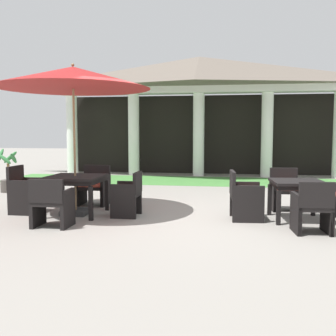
{
  "coord_description": "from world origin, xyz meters",
  "views": [
    {
      "loc": [
        1.13,
        -7.03,
        1.59
      ],
      "look_at": [
        -0.14,
        1.02,
        0.85
      ],
      "focal_mm": 42.11,
      "sensor_mm": 36.0,
      "label": 1
    }
  ],
  "objects_px": {
    "patio_umbrella_near_foreground": "(73,79)",
    "patio_chair_near_foreground_north": "(94,187)",
    "patio_chair_near_foreground_south": "(52,203)",
    "potted_palm_left_edge": "(8,179)",
    "patio_chair_near_foreground_east": "(128,195)",
    "patio_chair_mid_left_west": "(244,197)",
    "patio_chair_mid_left_north": "(285,191)",
    "patio_table_near_foreground": "(75,181)",
    "patio_table_mid_left": "(297,186)",
    "patio_chair_near_foreground_west": "(25,191)",
    "patio_chair_mid_left_south": "(312,208)"
  },
  "relations": [
    {
      "from": "patio_chair_near_foreground_north",
      "to": "patio_chair_mid_left_south",
      "type": "relative_size",
      "value": 1.02
    },
    {
      "from": "patio_chair_mid_left_south",
      "to": "patio_chair_near_foreground_east",
      "type": "bearing_deg",
      "value": 161.13
    },
    {
      "from": "patio_chair_near_foreground_south",
      "to": "patio_chair_mid_left_south",
      "type": "bearing_deg",
      "value": 3.27
    },
    {
      "from": "patio_chair_near_foreground_east",
      "to": "patio_chair_mid_left_south",
      "type": "bearing_deg",
      "value": -104.17
    },
    {
      "from": "patio_chair_mid_left_south",
      "to": "patio_chair_mid_left_west",
      "type": "bearing_deg",
      "value": 135.18
    },
    {
      "from": "patio_table_near_foreground",
      "to": "potted_palm_left_edge",
      "type": "xyz_separation_m",
      "value": [
        -2.9,
        2.48,
        -0.31
      ]
    },
    {
      "from": "patio_chair_near_foreground_south",
      "to": "patio_chair_near_foreground_east",
      "type": "distance_m",
      "value": 1.48
    },
    {
      "from": "patio_chair_near_foreground_south",
      "to": "patio_chair_near_foreground_east",
      "type": "height_order",
      "value": "patio_chair_near_foreground_east"
    },
    {
      "from": "patio_umbrella_near_foreground",
      "to": "patio_chair_near_foreground_north",
      "type": "bearing_deg",
      "value": 90.14
    },
    {
      "from": "patio_chair_near_foreground_north",
      "to": "patio_table_mid_left",
      "type": "bearing_deg",
      "value": 167.52
    },
    {
      "from": "patio_chair_near_foreground_east",
      "to": "patio_chair_near_foreground_north",
      "type": "height_order",
      "value": "patio_chair_near_foreground_north"
    },
    {
      "from": "patio_chair_near_foreground_south",
      "to": "patio_chair_mid_left_south",
      "type": "relative_size",
      "value": 0.99
    },
    {
      "from": "patio_chair_near_foreground_east",
      "to": "potted_palm_left_edge",
      "type": "xyz_separation_m",
      "value": [
        -3.95,
        2.48,
        -0.05
      ]
    },
    {
      "from": "patio_chair_near_foreground_west",
      "to": "patio_chair_near_foreground_south",
      "type": "bearing_deg",
      "value": 45.11
    },
    {
      "from": "patio_chair_near_foreground_north",
      "to": "patio_chair_near_foreground_south",
      "type": "bearing_deg",
      "value": 90.0
    },
    {
      "from": "patio_chair_mid_left_north",
      "to": "patio_chair_mid_left_west",
      "type": "distance_m",
      "value": 1.34
    },
    {
      "from": "patio_umbrella_near_foreground",
      "to": "patio_chair_near_foreground_south",
      "type": "bearing_deg",
      "value": -89.86
    },
    {
      "from": "patio_chair_near_foreground_west",
      "to": "patio_chair_mid_left_north",
      "type": "bearing_deg",
      "value": 101.79
    },
    {
      "from": "patio_chair_mid_left_west",
      "to": "potted_palm_left_edge",
      "type": "distance_m",
      "value": 6.58
    },
    {
      "from": "patio_chair_mid_left_north",
      "to": "potted_palm_left_edge",
      "type": "distance_m",
      "value": 7.12
    },
    {
      "from": "patio_chair_mid_left_south",
      "to": "patio_chair_mid_left_north",
      "type": "bearing_deg",
      "value": 90.0
    },
    {
      "from": "patio_chair_near_foreground_west",
      "to": "patio_chair_near_foreground_east",
      "type": "xyz_separation_m",
      "value": [
        2.1,
        0.01,
        -0.03
      ]
    },
    {
      "from": "potted_palm_left_edge",
      "to": "patio_chair_near_foreground_east",
      "type": "bearing_deg",
      "value": -32.16
    },
    {
      "from": "patio_chair_near_foreground_west",
      "to": "patio_table_mid_left",
      "type": "bearing_deg",
      "value": 91.45
    },
    {
      "from": "patio_chair_near_foreground_south",
      "to": "patio_chair_near_foreground_north",
      "type": "xyz_separation_m",
      "value": [
        -0.01,
        2.1,
        -0.0
      ]
    },
    {
      "from": "patio_table_near_foreground",
      "to": "patio_table_mid_left",
      "type": "relative_size",
      "value": 1.07
    },
    {
      "from": "patio_chair_near_foreground_east",
      "to": "patio_table_mid_left",
      "type": "xyz_separation_m",
      "value": [
        3.11,
        0.14,
        0.22
      ]
    },
    {
      "from": "patio_table_near_foreground",
      "to": "patio_chair_mid_left_north",
      "type": "bearing_deg",
      "value": 14.84
    },
    {
      "from": "patio_chair_near_foreground_south",
      "to": "potted_palm_left_edge",
      "type": "height_order",
      "value": "potted_palm_left_edge"
    },
    {
      "from": "patio_chair_near_foreground_west",
      "to": "patio_chair_near_foreground_south",
      "type": "relative_size",
      "value": 1.12
    },
    {
      "from": "patio_table_mid_left",
      "to": "patio_chair_near_foreground_south",
      "type": "bearing_deg",
      "value": -164.03
    },
    {
      "from": "patio_table_near_foreground",
      "to": "patio_chair_near_foreground_north",
      "type": "xyz_separation_m",
      "value": [
        -0.0,
        1.05,
        -0.26
      ]
    },
    {
      "from": "patio_table_near_foreground",
      "to": "patio_chair_near_foreground_east",
      "type": "distance_m",
      "value": 1.08
    },
    {
      "from": "patio_chair_near_foreground_west",
      "to": "potted_palm_left_edge",
      "type": "relative_size",
      "value": 0.79
    },
    {
      "from": "patio_umbrella_near_foreground",
      "to": "patio_chair_near_foreground_east",
      "type": "xyz_separation_m",
      "value": [
        1.05,
        0.0,
        -2.2
      ]
    },
    {
      "from": "patio_chair_mid_left_north",
      "to": "patio_chair_mid_left_west",
      "type": "height_order",
      "value": "patio_chair_mid_left_west"
    },
    {
      "from": "patio_umbrella_near_foreground",
      "to": "patio_chair_near_foreground_north",
      "type": "xyz_separation_m",
      "value": [
        -0.0,
        1.05,
        -2.2
      ]
    },
    {
      "from": "patio_umbrella_near_foreground",
      "to": "patio_chair_mid_left_north",
      "type": "xyz_separation_m",
      "value": [
        4.08,
        1.08,
        -2.2
      ]
    },
    {
      "from": "patio_umbrella_near_foreground",
      "to": "potted_palm_left_edge",
      "type": "xyz_separation_m",
      "value": [
        -2.9,
        2.48,
        -2.25
      ]
    },
    {
      "from": "patio_chair_near_foreground_east",
      "to": "patio_chair_mid_left_north",
      "type": "distance_m",
      "value": 3.22
    },
    {
      "from": "patio_chair_near_foreground_east",
      "to": "patio_table_mid_left",
      "type": "bearing_deg",
      "value": -87.57
    },
    {
      "from": "patio_chair_mid_left_west",
      "to": "potted_palm_left_edge",
      "type": "bearing_deg",
      "value": -116.43
    },
    {
      "from": "patio_chair_mid_left_west",
      "to": "patio_chair_near_foreground_south",
      "type": "bearing_deg",
      "value": -75.78
    },
    {
      "from": "patio_chair_near_foreground_south",
      "to": "patio_chair_mid_left_north",
      "type": "distance_m",
      "value": 4.6
    },
    {
      "from": "patio_chair_near_foreground_west",
      "to": "patio_chair_near_foreground_east",
      "type": "height_order",
      "value": "patio_chair_near_foreground_west"
    },
    {
      "from": "patio_chair_near_foreground_east",
      "to": "potted_palm_left_edge",
      "type": "relative_size",
      "value": 0.71
    },
    {
      "from": "patio_chair_near_foreground_south",
      "to": "potted_palm_left_edge",
      "type": "relative_size",
      "value": 0.7
    },
    {
      "from": "patio_table_mid_left",
      "to": "patio_umbrella_near_foreground",
      "type": "bearing_deg",
      "value": -178.04
    },
    {
      "from": "patio_chair_mid_left_north",
      "to": "potted_palm_left_edge",
      "type": "bearing_deg",
      "value": -16.19
    },
    {
      "from": "patio_chair_near_foreground_west",
      "to": "patio_chair_mid_left_north",
      "type": "relative_size",
      "value": 1.1
    }
  ]
}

